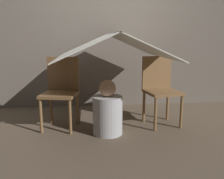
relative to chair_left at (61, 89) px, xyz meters
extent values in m
plane|color=brown|center=(0.64, -0.14, -0.49)|extent=(8.80, 8.80, 0.00)
cube|color=#6B6056|center=(0.64, 1.01, 0.76)|extent=(7.00, 0.05, 2.50)
cylinder|color=brown|center=(-0.22, -0.21, -0.28)|extent=(0.04, 0.04, 0.42)
cylinder|color=brown|center=(0.12, -0.28, -0.28)|extent=(0.04, 0.04, 0.42)
cylinder|color=brown|center=(-0.15, 0.14, -0.28)|extent=(0.04, 0.04, 0.42)
cylinder|color=brown|center=(0.19, 0.06, -0.28)|extent=(0.04, 0.04, 0.42)
cube|color=brown|center=(-0.02, -0.07, -0.05)|extent=(0.49, 0.49, 0.04)
cube|color=brown|center=(0.02, 0.11, 0.18)|extent=(0.41, 0.11, 0.43)
cylinder|color=brown|center=(1.14, -0.28, -0.28)|extent=(0.04, 0.04, 0.42)
cylinder|color=brown|center=(1.49, -0.22, -0.28)|extent=(0.04, 0.04, 0.42)
cylinder|color=brown|center=(1.08, 0.07, -0.28)|extent=(0.04, 0.04, 0.42)
cylinder|color=brown|center=(1.43, 0.13, -0.28)|extent=(0.04, 0.04, 0.42)
cube|color=brown|center=(1.29, -0.07, -0.05)|extent=(0.48, 0.48, 0.04)
cube|color=brown|center=(1.26, 0.11, 0.18)|extent=(0.41, 0.10, 0.43)
cube|color=silver|center=(0.31, -0.07, 0.54)|extent=(0.66, 1.56, 0.30)
cube|color=silver|center=(0.96, -0.07, 0.54)|extent=(0.66, 1.56, 0.30)
cube|color=silver|center=(0.64, -0.07, 0.68)|extent=(0.04, 1.56, 0.01)
cylinder|color=#B2B2B7|center=(0.56, -0.31, -0.27)|extent=(0.35, 0.35, 0.45)
sphere|color=tan|center=(0.56, -0.31, 0.06)|extent=(0.19, 0.19, 0.19)
camera|label=1|loc=(0.33, -3.11, 0.62)|focal=40.00mm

